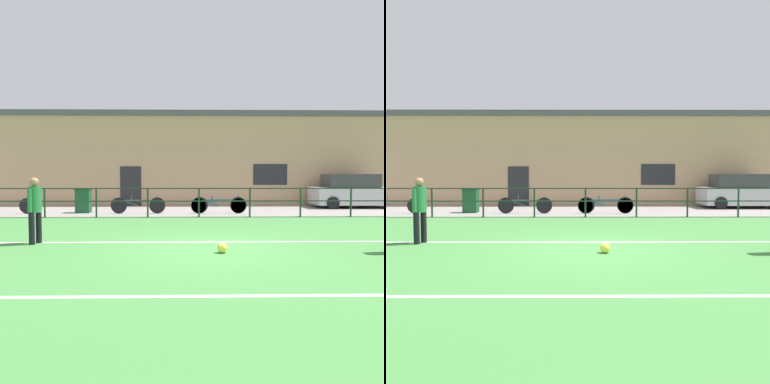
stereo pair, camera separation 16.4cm
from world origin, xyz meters
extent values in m
cube|color=#478C42|center=(0.00, 0.00, -0.02)|extent=(60.00, 44.00, 0.04)
cube|color=white|center=(0.00, 0.80, 0.00)|extent=(36.00, 0.11, 0.00)
cube|color=white|center=(0.00, -3.16, 0.00)|extent=(36.00, 0.11, 0.00)
cube|color=gray|center=(0.00, 8.50, 0.01)|extent=(48.00, 5.00, 0.02)
cylinder|color=#193823|center=(-6.00, 6.00, 0.57)|extent=(0.07, 0.07, 1.15)
cylinder|color=#193823|center=(-4.00, 6.00, 0.57)|extent=(0.07, 0.07, 1.15)
cylinder|color=#193823|center=(-2.00, 6.00, 0.57)|extent=(0.07, 0.07, 1.15)
cylinder|color=#193823|center=(0.00, 6.00, 0.57)|extent=(0.07, 0.07, 1.15)
cylinder|color=#193823|center=(2.00, 6.00, 0.57)|extent=(0.07, 0.07, 1.15)
cylinder|color=#193823|center=(4.00, 6.00, 0.57)|extent=(0.07, 0.07, 1.15)
cylinder|color=#193823|center=(6.00, 6.00, 0.57)|extent=(0.07, 0.07, 1.15)
cube|color=#193823|center=(0.00, 6.00, 1.13)|extent=(36.00, 0.04, 0.04)
cube|color=#193823|center=(0.00, 6.00, 0.63)|extent=(36.00, 0.04, 0.04)
cube|color=tan|center=(0.00, 12.20, 2.38)|extent=(28.00, 2.40, 4.76)
cube|color=#232328|center=(-3.42, 10.98, 1.05)|extent=(1.10, 0.04, 2.10)
cube|color=#232328|center=(3.97, 10.98, 1.67)|extent=(1.80, 0.04, 1.10)
cube|color=#4C4C51|center=(0.00, 12.20, 4.91)|extent=(28.00, 2.56, 0.30)
cylinder|color=black|center=(-4.19, 0.57, 0.38)|extent=(0.14, 0.14, 0.76)
cylinder|color=black|center=(-4.12, 0.79, 0.38)|extent=(0.14, 0.14, 0.76)
cylinder|color=#237038|center=(-4.16, 0.68, 1.07)|extent=(0.28, 0.28, 0.63)
sphere|color=#A37556|center=(-4.16, 0.68, 1.49)|extent=(0.21, 0.21, 0.21)
cylinder|color=#237038|center=(-4.21, 0.52, 1.05)|extent=(0.10, 0.10, 0.56)
cylinder|color=#237038|center=(-4.10, 0.84, 1.05)|extent=(0.10, 0.10, 0.56)
sphere|color=#E5E04C|center=(0.25, -0.44, 0.11)|extent=(0.22, 0.22, 0.22)
cube|color=#B7B7BC|center=(7.89, 9.76, 0.61)|extent=(4.09, 1.68, 0.85)
cube|color=#373738|center=(7.69, 9.76, 1.37)|extent=(2.46, 1.41, 0.65)
cylinder|color=black|center=(6.50, 8.95, 0.32)|extent=(0.60, 0.18, 0.60)
cylinder|color=black|center=(6.50, 10.57, 0.32)|extent=(0.60, 0.18, 0.60)
cylinder|color=black|center=(9.29, 10.57, 0.32)|extent=(0.60, 0.18, 0.60)
cylinder|color=black|center=(-3.35, 7.20, 0.36)|extent=(0.68, 0.04, 0.68)
cylinder|color=black|center=(-1.72, 7.20, 0.36)|extent=(0.68, 0.04, 0.68)
cube|color=#4C5156|center=(-2.54, 7.20, 0.58)|extent=(1.27, 0.04, 0.04)
cube|color=#4C5156|center=(-2.94, 7.20, 0.47)|extent=(0.79, 0.03, 0.24)
cylinder|color=#4C5156|center=(-2.82, 7.20, 0.68)|extent=(0.03, 0.03, 0.20)
cylinder|color=#4C5156|center=(-1.72, 7.20, 0.65)|extent=(0.03, 0.03, 0.28)
cylinder|color=black|center=(0.08, 7.20, 0.37)|extent=(0.70, 0.04, 0.70)
cylinder|color=black|center=(1.72, 7.20, 0.37)|extent=(0.70, 0.04, 0.70)
cube|color=#234C99|center=(0.90, 7.20, 0.60)|extent=(1.28, 0.04, 0.04)
cube|color=#234C99|center=(0.49, 7.20, 0.48)|extent=(0.80, 0.03, 0.25)
cylinder|color=#234C99|center=(0.61, 7.20, 0.70)|extent=(0.03, 0.03, 0.20)
cylinder|color=#234C99|center=(1.72, 7.20, 0.67)|extent=(0.03, 0.03, 0.28)
cylinder|color=black|center=(0.02, 7.20, 0.34)|extent=(0.64, 0.04, 0.64)
cylinder|color=black|center=(1.73, 7.20, 0.34)|extent=(0.64, 0.04, 0.64)
cube|color=#1E6633|center=(0.88, 7.20, 0.55)|extent=(1.33, 0.04, 0.04)
cube|color=#1E6633|center=(0.45, 7.20, 0.45)|extent=(0.84, 0.03, 0.23)
cylinder|color=#1E6633|center=(0.58, 7.20, 0.65)|extent=(0.03, 0.03, 0.20)
cylinder|color=#1E6633|center=(1.73, 7.20, 0.62)|extent=(0.03, 0.03, 0.28)
cylinder|color=black|center=(-7.20, 7.20, 0.35)|extent=(0.66, 0.04, 0.66)
cube|color=#4C5156|center=(-8.06, 7.20, 0.57)|extent=(1.35, 0.04, 0.04)
cylinder|color=#4C5156|center=(-8.37, 7.20, 0.67)|extent=(0.03, 0.03, 0.20)
cylinder|color=#4C5156|center=(-7.20, 7.20, 0.64)|extent=(0.03, 0.03, 0.28)
cube|color=#194C28|center=(-4.95, 7.59, 0.51)|extent=(0.60, 0.50, 0.97)
cube|color=#143D20|center=(-4.95, 7.59, 1.03)|extent=(0.63, 0.54, 0.08)
camera|label=1|loc=(-0.53, -8.00, 1.67)|focal=33.61mm
camera|label=2|loc=(-0.37, -8.00, 1.67)|focal=33.61mm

